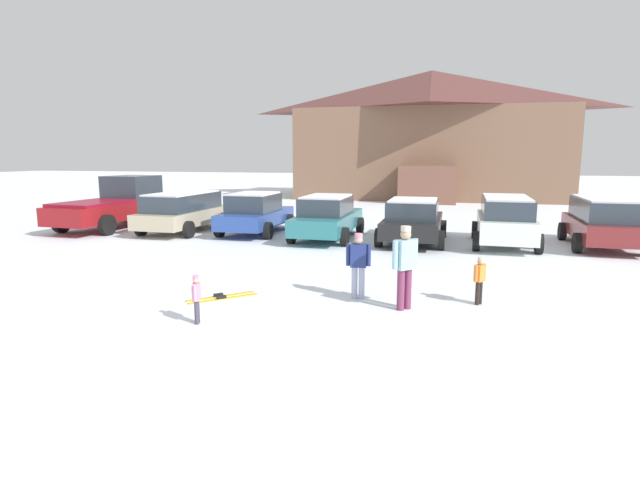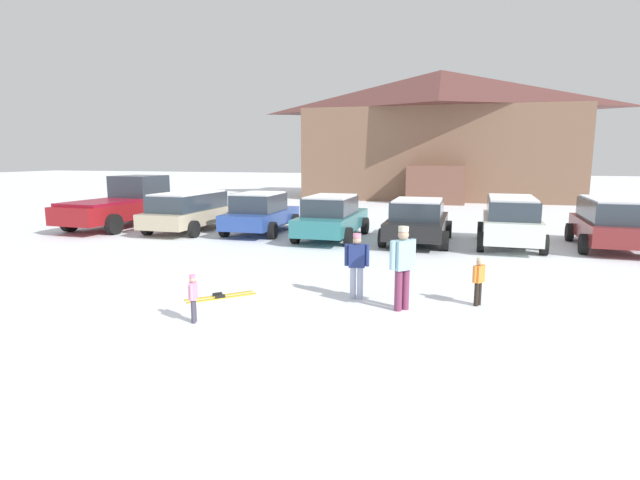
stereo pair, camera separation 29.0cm
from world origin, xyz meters
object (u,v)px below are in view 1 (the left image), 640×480
object	(u,v)px
parked_beige_suv	(183,210)
skier_teen_in_navy_coat	(358,262)
parked_teal_hatchback	(327,217)
parked_maroon_van	(604,221)
skier_child_in_pink_snowsuit	(196,296)
skier_adult_in_blue_parka	(405,263)
parked_black_sedan	(413,220)
parked_white_suv	(505,219)
ski_lodge	(430,134)
pair_of_skis	(222,297)
parked_blue_hatchback	(255,213)
skier_child_in_orange_jacket	(480,278)
pickup_truck	(118,204)

from	to	relation	value
parked_beige_suv	skier_teen_in_navy_coat	size ratio (longest dim) A/B	3.32
parked_teal_hatchback	parked_maroon_van	distance (m)	9.29
skier_child_in_pink_snowsuit	skier_adult_in_blue_parka	bearing A→B (deg)	27.53
parked_maroon_van	skier_teen_in_navy_coat	distance (m)	10.45
parked_black_sedan	parked_white_suv	size ratio (longest dim) A/B	1.04
skier_adult_in_blue_parka	parked_teal_hatchback	bearing A→B (deg)	114.49
ski_lodge	pair_of_skis	xyz separation A→B (m)	(-2.71, -28.58, -4.57)
parked_blue_hatchback	skier_adult_in_blue_parka	size ratio (longest dim) A/B	2.52
parked_maroon_van	parked_black_sedan	bearing A→B (deg)	-174.70
parked_beige_suv	parked_black_sedan	bearing A→B (deg)	-0.68
skier_child_in_orange_jacket	pickup_truck	bearing A→B (deg)	151.57
ski_lodge	pickup_truck	bearing A→B (deg)	-120.86
parked_teal_hatchback	skier_child_in_pink_snowsuit	bearing A→B (deg)	-89.57
parked_maroon_van	skier_teen_in_navy_coat	size ratio (longest dim) A/B	2.97
parked_teal_hatchback	parked_maroon_van	xyz separation A→B (m)	(9.26, 0.62, 0.09)
parked_black_sedan	skier_child_in_orange_jacket	bearing A→B (deg)	-74.87
parked_white_suv	parked_beige_suv	bearing A→B (deg)	-179.96
skier_child_in_pink_snowsuit	pickup_truck	bearing A→B (deg)	132.25
parked_maroon_van	skier_child_in_orange_jacket	world-z (taller)	parked_maroon_van
parked_maroon_van	pickup_truck	size ratio (longest dim) A/B	0.69
skier_child_in_orange_jacket	pair_of_skis	xyz separation A→B (m)	(-5.29, -0.98, -0.54)
ski_lodge	pickup_truck	xyz separation A→B (m)	(-11.83, -19.80, -3.60)
parked_maroon_van	skier_child_in_pink_snowsuit	distance (m)	13.87
skier_adult_in_blue_parka	parked_black_sedan	bearing A→B (deg)	93.66
parked_beige_suv	skier_teen_in_navy_coat	distance (m)	11.43
pair_of_skis	parked_teal_hatchback	bearing A→B (deg)	88.30
skier_teen_in_navy_coat	pair_of_skis	bearing A→B (deg)	-165.23
parked_black_sedan	skier_child_in_orange_jacket	xyz separation A→B (m)	(1.95, -7.23, -0.23)
parked_white_suv	skier_child_in_orange_jacket	bearing A→B (deg)	-98.53
skier_child_in_orange_jacket	skier_adult_in_blue_parka	bearing A→B (deg)	-152.76
parked_maroon_van	skier_adult_in_blue_parka	distance (m)	10.24
ski_lodge	parked_white_suv	xyz separation A→B (m)	(3.68, -20.26, -3.69)
skier_adult_in_blue_parka	parked_white_suv	bearing A→B (deg)	72.53
pair_of_skis	skier_child_in_pink_snowsuit	bearing A→B (deg)	-78.91
skier_teen_in_navy_coat	parked_teal_hatchback	bearing A→B (deg)	109.22
parked_black_sedan	skier_child_in_pink_snowsuit	world-z (taller)	parked_black_sedan
parked_beige_suv	parked_maroon_van	size ratio (longest dim) A/B	1.12
parked_beige_suv	parked_blue_hatchback	size ratio (longest dim) A/B	1.11
parked_teal_hatchback	skier_teen_in_navy_coat	xyz separation A→B (m)	(2.58, -7.41, -0.02)
parked_black_sedan	pickup_truck	distance (m)	12.48
parked_black_sedan	pickup_truck	world-z (taller)	pickup_truck
parked_blue_hatchback	parked_maroon_van	distance (m)	12.29
parked_blue_hatchback	skier_teen_in_navy_coat	distance (m)	9.68
parked_black_sedan	pickup_truck	size ratio (longest dim) A/B	0.72
pickup_truck	skier_child_in_pink_snowsuit	distance (m)	14.04
skier_child_in_orange_jacket	pair_of_skis	bearing A→B (deg)	-169.52
parked_blue_hatchback	skier_teen_in_navy_coat	world-z (taller)	parked_blue_hatchback
parked_blue_hatchback	skier_child_in_orange_jacket	bearing A→B (deg)	-43.45
parked_beige_suv	parked_teal_hatchback	world-z (taller)	parked_teal_hatchback
ski_lodge	parked_teal_hatchback	size ratio (longest dim) A/B	4.19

